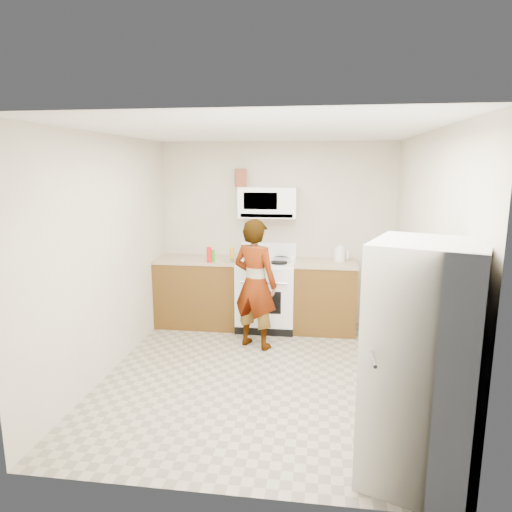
% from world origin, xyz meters
% --- Properties ---
extents(floor, '(3.60, 3.60, 0.00)m').
position_xyz_m(floor, '(0.00, 0.00, 0.00)').
color(floor, gray).
rests_on(floor, ground).
extents(back_wall, '(3.20, 0.02, 2.50)m').
position_xyz_m(back_wall, '(0.00, 1.79, 1.25)').
color(back_wall, beige).
rests_on(back_wall, floor).
extents(right_wall, '(0.02, 3.60, 2.50)m').
position_xyz_m(right_wall, '(1.59, 0.00, 1.25)').
color(right_wall, beige).
rests_on(right_wall, floor).
extents(cabinet_left, '(1.12, 0.62, 0.90)m').
position_xyz_m(cabinet_left, '(-1.04, 1.49, 0.45)').
color(cabinet_left, '#593E15').
rests_on(cabinet_left, floor).
extents(counter_left, '(1.14, 0.64, 0.03)m').
position_xyz_m(counter_left, '(-1.04, 1.49, 0.92)').
color(counter_left, tan).
rests_on(counter_left, cabinet_left).
extents(cabinet_right, '(0.80, 0.62, 0.90)m').
position_xyz_m(cabinet_right, '(0.68, 1.49, 0.45)').
color(cabinet_right, '#593E15').
rests_on(cabinet_right, floor).
extents(counter_right, '(0.82, 0.64, 0.03)m').
position_xyz_m(counter_right, '(0.68, 1.49, 0.92)').
color(counter_right, tan).
rests_on(counter_right, cabinet_right).
extents(gas_range, '(0.76, 0.65, 1.13)m').
position_xyz_m(gas_range, '(-0.10, 1.48, 0.49)').
color(gas_range, white).
rests_on(gas_range, floor).
extents(microwave, '(0.76, 0.38, 0.40)m').
position_xyz_m(microwave, '(-0.10, 1.61, 1.70)').
color(microwave, white).
rests_on(microwave, back_wall).
extents(person, '(0.68, 0.58, 1.57)m').
position_xyz_m(person, '(-0.16, 0.79, 0.79)').
color(person, tan).
rests_on(person, floor).
extents(fridge, '(0.90, 0.90, 1.70)m').
position_xyz_m(fridge, '(1.30, -1.43, 0.85)').
color(fridge, silver).
rests_on(fridge, floor).
extents(kettle, '(0.19, 0.19, 0.18)m').
position_xyz_m(kettle, '(0.87, 1.59, 1.02)').
color(kettle, white).
rests_on(kettle, counter_right).
extents(jug, '(0.18, 0.18, 0.24)m').
position_xyz_m(jug, '(-0.48, 1.65, 2.02)').
color(jug, maroon).
rests_on(jug, microwave).
extents(saucepan, '(0.23, 0.23, 0.11)m').
position_xyz_m(saucepan, '(-0.26, 1.60, 1.01)').
color(saucepan, '#B6B7BB').
rests_on(saucepan, gas_range).
extents(tray, '(0.25, 0.17, 0.05)m').
position_xyz_m(tray, '(0.09, 1.42, 0.96)').
color(tray, silver).
rests_on(tray, gas_range).
extents(bottle_spray, '(0.06, 0.06, 0.20)m').
position_xyz_m(bottle_spray, '(-0.83, 1.25, 1.04)').
color(bottle_spray, red).
rests_on(bottle_spray, counter_left).
extents(bottle_hot_sauce, '(0.06, 0.06, 0.17)m').
position_xyz_m(bottle_hot_sauce, '(-0.56, 1.43, 1.02)').
color(bottle_hot_sauce, orange).
rests_on(bottle_hot_sauce, counter_left).
extents(bottle_green_cap, '(0.07, 0.07, 0.16)m').
position_xyz_m(bottle_green_cap, '(-0.79, 1.29, 1.02)').
color(bottle_green_cap, '#1F8B19').
rests_on(bottle_green_cap, counter_left).
extents(pot_lid, '(0.25, 0.25, 0.01)m').
position_xyz_m(pot_lid, '(-0.55, 1.35, 0.94)').
color(pot_lid, silver).
rests_on(pot_lid, counter_left).
extents(broom, '(0.25, 0.17, 1.25)m').
position_xyz_m(broom, '(1.52, 0.70, 0.63)').
color(broom, silver).
rests_on(broom, floor).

